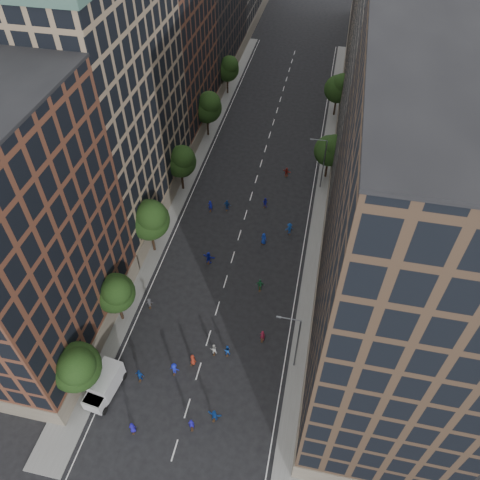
{
  "coord_description": "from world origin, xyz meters",
  "views": [
    {
      "loc": [
        10.2,
        -15.98,
        48.82
      ],
      "look_at": [
        0.69,
        28.62,
        2.0
      ],
      "focal_mm": 35.0,
      "sensor_mm": 36.0,
      "label": 1
    }
  ],
  "objects_px": {
    "streetlamp_far": "(322,162)",
    "skater_1": "(191,424)",
    "skater_2": "(227,350)",
    "skater_0": "(133,428)",
    "streetlamp_near": "(296,341)",
    "cargo_van": "(104,385)"
  },
  "relations": [
    {
      "from": "streetlamp_far",
      "to": "skater_1",
      "type": "xyz_separation_m",
      "value": [
        -9.28,
        -42.4,
        -4.31
      ]
    },
    {
      "from": "streetlamp_far",
      "to": "skater_1",
      "type": "height_order",
      "value": "streetlamp_far"
    },
    {
      "from": "skater_1",
      "to": "skater_2",
      "type": "distance_m",
      "value": 9.42
    },
    {
      "from": "skater_0",
      "to": "skater_2",
      "type": "distance_m",
      "value": 13.2
    },
    {
      "from": "streetlamp_near",
      "to": "skater_2",
      "type": "relative_size",
      "value": 5.8
    },
    {
      "from": "streetlamp_far",
      "to": "cargo_van",
      "type": "xyz_separation_m",
      "value": [
        -19.65,
        -40.46,
        -3.69
      ]
    },
    {
      "from": "skater_1",
      "to": "streetlamp_near",
      "type": "bearing_deg",
      "value": -154.76
    },
    {
      "from": "streetlamp_near",
      "to": "cargo_van",
      "type": "distance_m",
      "value": 21.34
    },
    {
      "from": "skater_0",
      "to": "skater_1",
      "type": "relative_size",
      "value": 0.91
    },
    {
      "from": "cargo_van",
      "to": "streetlamp_near",
      "type": "bearing_deg",
      "value": 28.04
    },
    {
      "from": "streetlamp_far",
      "to": "skater_2",
      "type": "distance_m",
      "value": 34.28
    },
    {
      "from": "streetlamp_far",
      "to": "skater_1",
      "type": "bearing_deg",
      "value": -102.34
    },
    {
      "from": "skater_1",
      "to": "skater_2",
      "type": "height_order",
      "value": "skater_1"
    },
    {
      "from": "streetlamp_near",
      "to": "streetlamp_far",
      "type": "relative_size",
      "value": 1.0
    },
    {
      "from": "streetlamp_far",
      "to": "cargo_van",
      "type": "relative_size",
      "value": 1.64
    },
    {
      "from": "streetlamp_near",
      "to": "skater_2",
      "type": "bearing_deg",
      "value": -179.07
    },
    {
      "from": "streetlamp_far",
      "to": "skater_2",
      "type": "height_order",
      "value": "streetlamp_far"
    },
    {
      "from": "skater_0",
      "to": "skater_2",
      "type": "height_order",
      "value": "skater_0"
    },
    {
      "from": "streetlamp_near",
      "to": "cargo_van",
      "type": "height_order",
      "value": "streetlamp_near"
    },
    {
      "from": "cargo_van",
      "to": "skater_2",
      "type": "distance_m",
      "value": 14.08
    },
    {
      "from": "streetlamp_near",
      "to": "skater_1",
      "type": "relative_size",
      "value": 5.25
    },
    {
      "from": "cargo_van",
      "to": "skater_1",
      "type": "distance_m",
      "value": 10.57
    }
  ]
}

